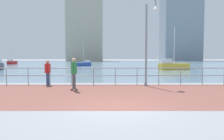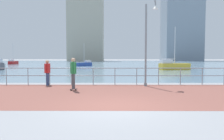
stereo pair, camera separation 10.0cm
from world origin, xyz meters
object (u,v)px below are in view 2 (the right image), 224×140
at_px(sailboat_ivory, 13,62).
at_px(sailboat_red, 173,66).
at_px(bystander, 47,71).
at_px(sailboat_blue, 85,64).
at_px(skateboarder, 73,71).
at_px(lamppost, 149,36).

bearing_deg(sailboat_ivory, sailboat_red, -34.27).
bearing_deg(bystander, sailboat_blue, 92.98).
bearing_deg(sailboat_ivory, skateboarder, -61.28).
xyz_separation_m(bystander, sailboat_ivory, (-20.19, 38.44, -0.46)).
distance_m(lamppost, sailboat_blue, 29.83).
bearing_deg(lamppost, bystander, 177.47).
distance_m(lamppost, skateboarder, 5.04).
height_order(sailboat_blue, sailboat_ivory, sailboat_ivory).
distance_m(skateboarder, sailboat_blue, 30.69).
bearing_deg(lamppost, sailboat_ivory, 124.34).
height_order(lamppost, sailboat_ivory, lamppost).
height_order(lamppost, skateboarder, lamppost).
relative_size(sailboat_blue, sailboat_red, 0.75).
relative_size(bystander, sailboat_red, 0.27).
xyz_separation_m(bystander, sailboat_blue, (-1.48, 28.41, -0.51)).
xyz_separation_m(skateboarder, bystander, (-2.01, 2.07, -0.11)).
relative_size(lamppost, sailboat_red, 0.94).
height_order(sailboat_ivory, sailboat_red, sailboat_red).
bearing_deg(sailboat_red, lamppost, -110.54).
bearing_deg(skateboarder, sailboat_blue, 96.53).
xyz_separation_m(sailboat_blue, sailboat_ivory, (-18.71, 10.03, 0.05)).
bearing_deg(skateboarder, bystander, 134.18).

